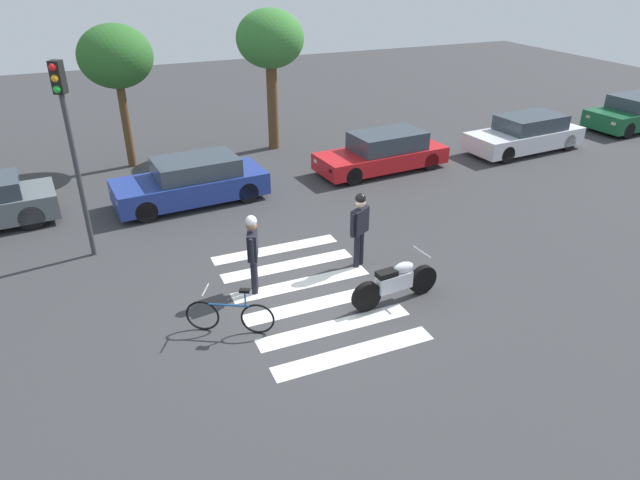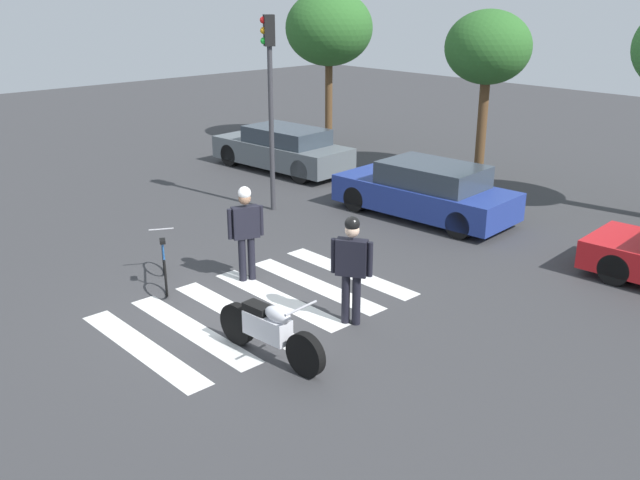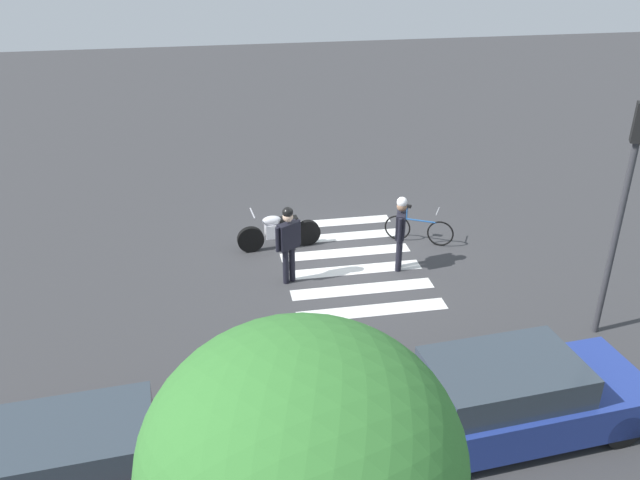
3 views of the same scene
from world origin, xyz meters
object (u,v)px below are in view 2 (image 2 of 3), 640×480
object	(u,v)px
car_grey_coupe	(283,149)
car_blue_hatchback	(426,191)
police_motorcycle	(269,330)
officer_by_motorcycle	(352,262)
leaning_bicycle	(164,265)
traffic_light_pole	(270,84)
officer_on_foot	(246,226)

from	to	relation	value
car_grey_coupe	car_blue_hatchback	xyz separation A→B (m)	(5.93, -0.48, -0.00)
police_motorcycle	officer_by_motorcycle	world-z (taller)	officer_by_motorcycle
leaning_bicycle	traffic_light_pole	world-z (taller)	traffic_light_pole
officer_on_foot	traffic_light_pole	size ratio (longest dim) A/B	0.39
car_blue_hatchback	officer_on_foot	bearing A→B (deg)	-88.01
officer_by_motorcycle	traffic_light_pole	xyz separation A→B (m)	(-5.80, 3.06, 2.02)
car_grey_coupe	traffic_light_pole	distance (m)	4.75
leaning_bicycle	officer_by_motorcycle	xyz separation A→B (m)	(3.51, 1.39, 0.71)
police_motorcycle	officer_on_foot	bearing A→B (deg)	149.03
leaning_bicycle	traffic_light_pole	xyz separation A→B (m)	(-2.29, 4.45, 2.73)
officer_on_foot	traffic_light_pole	world-z (taller)	traffic_light_pole
officer_on_foot	car_grey_coupe	size ratio (longest dim) A/B	0.39
officer_on_foot	officer_by_motorcycle	size ratio (longest dim) A/B	0.99
leaning_bicycle	car_grey_coupe	bearing A→B (deg)	125.85
officer_on_foot	traffic_light_pole	bearing A→B (deg)	134.79
police_motorcycle	officer_on_foot	world-z (taller)	officer_on_foot
leaning_bicycle	traffic_light_pole	distance (m)	5.70
leaning_bicycle	officer_on_foot	bearing A→B (deg)	54.85
officer_on_foot	car_blue_hatchback	bearing A→B (deg)	91.99
officer_by_motorcycle	car_grey_coupe	xyz separation A→B (m)	(-8.75, 5.86, -0.44)
car_grey_coupe	car_blue_hatchback	bearing A→B (deg)	-4.60
car_blue_hatchback	officer_by_motorcycle	bearing A→B (deg)	-62.41
car_grey_coupe	car_blue_hatchback	distance (m)	5.95
officer_on_foot	car_blue_hatchback	world-z (taller)	officer_on_foot
police_motorcycle	officer_by_motorcycle	xyz separation A→B (m)	(-0.00, 1.71, 0.62)
leaning_bicycle	car_blue_hatchback	distance (m)	6.82
car_grey_coupe	traffic_light_pole	bearing A→B (deg)	-43.55
officer_by_motorcycle	car_grey_coupe	world-z (taller)	officer_by_motorcycle
officer_by_motorcycle	traffic_light_pole	distance (m)	6.86
officer_on_foot	car_blue_hatchback	distance (m)	5.54
officer_by_motorcycle	traffic_light_pole	world-z (taller)	traffic_light_pole
police_motorcycle	officer_by_motorcycle	bearing A→B (deg)	90.09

